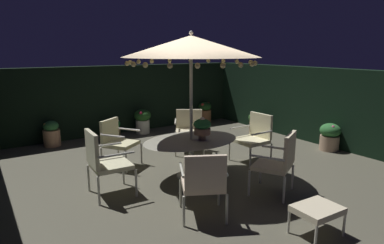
{
  "coord_description": "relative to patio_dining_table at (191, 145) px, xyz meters",
  "views": [
    {
      "loc": [
        -3.41,
        -5.0,
        2.26
      ],
      "look_at": [
        -0.25,
        -0.22,
        1.02
      ],
      "focal_mm": 31.37,
      "sensor_mm": 36.0,
      "label": 1
    }
  ],
  "objects": [
    {
      "name": "ground_plane",
      "position": [
        0.25,
        0.19,
        -0.6
      ],
      "size": [
        7.59,
        7.83,
        0.02
      ],
      "primitive_type": "cube",
      "color": "#565343"
    },
    {
      "name": "hedge_backdrop_rear",
      "position": [
        0.25,
        3.96,
        0.33
      ],
      "size": [
        7.59,
        0.3,
        1.84
      ],
      "primitive_type": "cube",
      "color": "black",
      "rests_on": "ground_plane"
    },
    {
      "name": "hedge_backdrop_right",
      "position": [
        3.9,
        0.19,
        0.33
      ],
      "size": [
        0.3,
        7.83,
        1.84
      ],
      "primitive_type": "cube",
      "color": "black",
      "rests_on": "ground_plane"
    },
    {
      "name": "patio_dining_table",
      "position": [
        0.0,
        0.0,
        0.0
      ],
      "size": [
        1.79,
        1.25,
        0.7
      ],
      "color": "silver",
      "rests_on": "ground_plane"
    },
    {
      "name": "patio_umbrella",
      "position": [
        0.0,
        -0.0,
        1.71
      ],
      "size": [
        2.35,
        2.35,
        2.57
      ],
      "color": "silver",
      "rests_on": "ground_plane"
    },
    {
      "name": "centerpiece_planter",
      "position": [
        0.14,
        -0.14,
        0.34
      ],
      "size": [
        0.31,
        0.31,
        0.41
      ],
      "color": "#856753",
      "rests_on": "patio_dining_table"
    },
    {
      "name": "patio_chair_north",
      "position": [
        0.82,
        1.33,
        -0.04
      ],
      "size": [
        0.84,
        0.82,
        0.93
      ],
      "color": "beige",
      "rests_on": "ground_plane"
    },
    {
      "name": "patio_chair_northeast",
      "position": [
        -0.89,
        1.28,
        -0.04
      ],
      "size": [
        0.81,
        0.81,
        0.93
      ],
      "color": "beige",
      "rests_on": "ground_plane"
    },
    {
      "name": "patio_chair_east",
      "position": [
        -1.58,
        0.07,
        0.01
      ],
      "size": [
        0.65,
        0.65,
        1.06
      ],
      "color": "silver",
      "rests_on": "ground_plane"
    },
    {
      "name": "patio_chair_southeast",
      "position": [
        -0.71,
        -1.39,
        -0.04
      ],
      "size": [
        0.79,
        0.79,
        0.96
      ],
      "color": "beige",
      "rests_on": "ground_plane"
    },
    {
      "name": "patio_chair_south",
      "position": [
        0.74,
        -1.38,
        -0.02
      ],
      "size": [
        0.81,
        0.79,
        1.01
      ],
      "color": "silver",
      "rests_on": "ground_plane"
    },
    {
      "name": "patio_chair_southwest",
      "position": [
        1.57,
        0.03,
        -0.04
      ],
      "size": [
        0.63,
        0.66,
        0.98
      ],
      "color": "beige",
      "rests_on": "ground_plane"
    },
    {
      "name": "ottoman_footrest",
      "position": [
        0.22,
        -2.49,
        -0.27
      ],
      "size": [
        0.57,
        0.46,
        0.38
      ],
      "color": "beige",
      "rests_on": "ground_plane"
    },
    {
      "name": "potted_plant_back_center",
      "position": [
        2.89,
        3.62,
        -0.25
      ],
      "size": [
        0.41,
        0.41,
        0.66
      ],
      "color": "#A2663D",
      "rests_on": "ground_plane"
    },
    {
      "name": "potted_plant_left_far",
      "position": [
        0.66,
        3.43,
        -0.22
      ],
      "size": [
        0.47,
        0.47,
        0.66
      ],
      "color": "beige",
      "rests_on": "ground_plane"
    },
    {
      "name": "potted_plant_front_corner",
      "position": [
        -0.18,
        3.41,
        -0.34
      ],
      "size": [
        0.36,
        0.36,
        0.49
      ],
      "color": "olive",
      "rests_on": "ground_plane"
    },
    {
      "name": "potted_plant_back_left",
      "position": [
        -1.69,
        3.49,
        -0.29
      ],
      "size": [
        0.39,
        0.39,
        0.61
      ],
      "color": "tan",
      "rests_on": "ground_plane"
    },
    {
      "name": "potted_plant_right_far",
      "position": [
        3.54,
        -0.37,
        -0.27
      ],
      "size": [
        0.46,
        0.46,
        0.62
      ],
      "color": "tan",
      "rests_on": "ground_plane"
    },
    {
      "name": "potted_plant_right_near",
      "position": [
        3.33,
        1.78,
        -0.28
      ],
      "size": [
        0.46,
        0.46,
        0.57
      ],
      "color": "#A16746",
      "rests_on": "ground_plane"
    }
  ]
}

